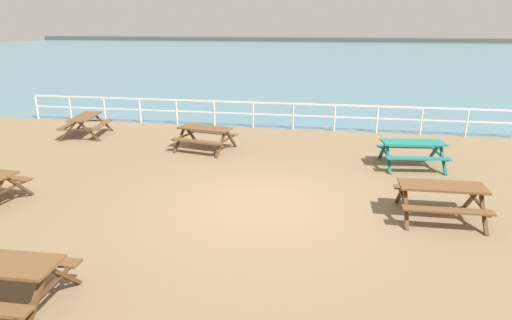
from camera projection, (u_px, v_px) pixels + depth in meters
ground_plane at (261, 208)px, 10.37m from camera, size 30.00×24.00×0.20m
sea_band at (324, 54)px, 59.82m from camera, size 142.00×90.00×0.01m
distant_shoreline at (330, 42)px, 100.17m from camera, size 142.00×6.00×1.80m
seaward_railing at (293, 111)px, 17.38m from camera, size 23.07×0.07×1.08m
picnic_table_near_left at (413, 148)px, 12.88m from camera, size 1.97×1.73×0.80m
picnic_table_mid_centre at (205, 133)px, 14.62m from camera, size 2.07×1.85×0.80m
picnic_table_far_left at (441, 193)px, 9.46m from camera, size 1.83×1.58×0.80m
picnic_table_corner at (85, 121)px, 16.44m from camera, size 1.83×2.05×0.80m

